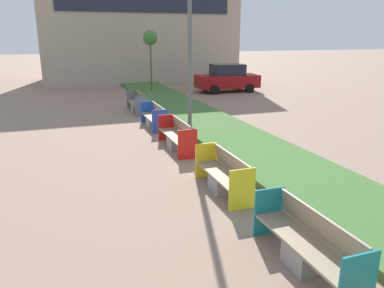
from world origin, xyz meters
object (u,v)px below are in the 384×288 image
object	(u,v)px
bench_teal_frame	(307,246)
street_lamp_post	(190,0)
sapling_tree_far	(150,39)
bench_yellow_frame	(224,177)
parked_car_distant	(227,78)
bench_blue_frame	(154,119)
bench_red_frame	(177,138)
bench_grey_frame	(138,104)

from	to	relation	value
bench_teal_frame	street_lamp_post	xyz separation A→B (m)	(0.61, 7.65, 4.42)
bench_teal_frame	sapling_tree_far	bearing A→B (deg)	83.91
bench_yellow_frame	parked_car_distant	size ratio (longest dim) A/B	0.51
bench_teal_frame	bench_blue_frame	xyz separation A→B (m)	(-0.00, 10.41, -0.01)
bench_red_frame	bench_blue_frame	xyz separation A→B (m)	(-0.00, 3.24, -0.01)
bench_teal_frame	sapling_tree_far	distance (m)	20.11
street_lamp_post	bench_teal_frame	bearing A→B (deg)	-94.55
sapling_tree_far	bench_teal_frame	bearing A→B (deg)	-96.09
bench_red_frame	bench_grey_frame	world-z (taller)	same
bench_red_frame	bench_teal_frame	bearing A→B (deg)	-90.01
bench_teal_frame	street_lamp_post	world-z (taller)	street_lamp_post
bench_red_frame	bench_yellow_frame	bearing A→B (deg)	-90.05
bench_grey_frame	bench_yellow_frame	bearing A→B (deg)	-90.01
bench_yellow_frame	bench_grey_frame	bearing A→B (deg)	89.99
bench_grey_frame	parked_car_distant	bearing A→B (deg)	34.66
bench_yellow_frame	sapling_tree_far	bearing A→B (deg)	82.67
street_lamp_post	parked_car_distant	distance (m)	13.58
bench_yellow_frame	bench_red_frame	distance (m)	3.83
bench_red_frame	street_lamp_post	distance (m)	4.49
bench_yellow_frame	street_lamp_post	xyz separation A→B (m)	(0.61, 4.31, 4.43)
bench_red_frame	street_lamp_post	world-z (taller)	street_lamp_post
bench_teal_frame	street_lamp_post	distance (m)	8.86
bench_blue_frame	parked_car_distant	size ratio (longest dim) A/B	0.50
sapling_tree_far	parked_car_distant	world-z (taller)	sapling_tree_far
bench_red_frame	bench_grey_frame	size ratio (longest dim) A/B	1.06
sapling_tree_far	parked_car_distant	bearing A→B (deg)	-9.72
bench_grey_frame	parked_car_distant	xyz separation A→B (m)	(7.17, 4.95, 0.54)
bench_yellow_frame	bench_red_frame	xyz separation A→B (m)	(0.00, 3.83, 0.01)
bench_yellow_frame	bench_grey_frame	world-z (taller)	same
bench_blue_frame	bench_grey_frame	size ratio (longest dim) A/B	0.94
bench_blue_frame	street_lamp_post	world-z (taller)	street_lamp_post
bench_blue_frame	bench_red_frame	bearing A→B (deg)	-89.94
bench_teal_frame	parked_car_distant	xyz separation A→B (m)	(7.16, 18.89, 0.54)
bench_red_frame	street_lamp_post	size ratio (longest dim) A/B	0.28
street_lamp_post	sapling_tree_far	distance (m)	12.27
parked_car_distant	bench_grey_frame	bearing A→B (deg)	-142.95
sapling_tree_far	bench_grey_frame	bearing A→B (deg)	-109.93
bench_red_frame	bench_blue_frame	bearing A→B (deg)	90.06
bench_yellow_frame	street_lamp_post	distance (m)	6.21
bench_red_frame	parked_car_distant	world-z (taller)	parked_car_distant
bench_blue_frame	sapling_tree_far	size ratio (longest dim) A/B	0.53
bench_teal_frame	bench_grey_frame	size ratio (longest dim) A/B	1.02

